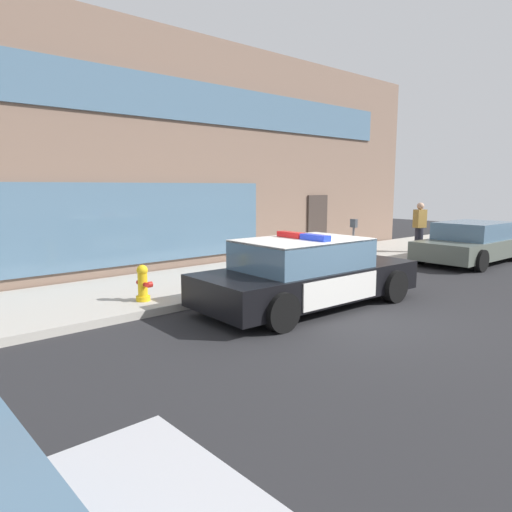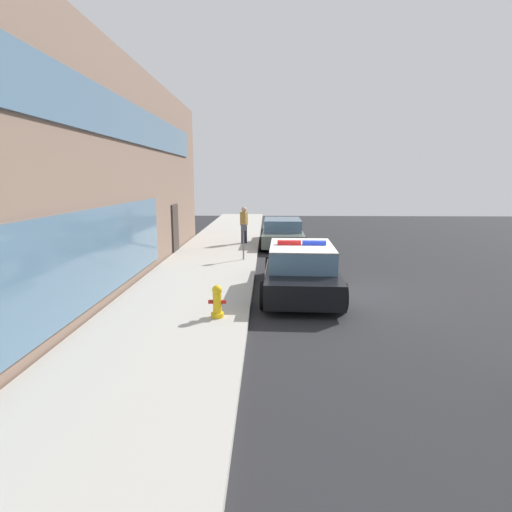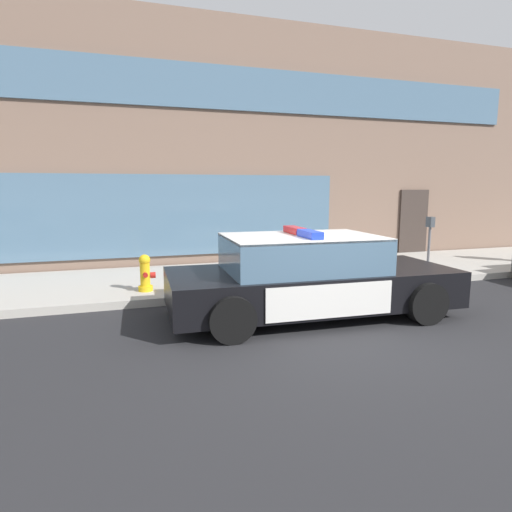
{
  "view_description": "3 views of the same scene",
  "coord_description": "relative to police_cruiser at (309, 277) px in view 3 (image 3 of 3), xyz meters",
  "views": [
    {
      "loc": [
        -6.79,
        -5.31,
        2.41
      ],
      "look_at": [
        -0.81,
        1.52,
        1.03
      ],
      "focal_mm": 32.37,
      "sensor_mm": 36.0,
      "label": 1
    },
    {
      "loc": [
        -11.13,
        1.82,
        3.15
      ],
      "look_at": [
        -0.16,
        2.12,
        1.07
      ],
      "focal_mm": 28.58,
      "sensor_mm": 36.0,
      "label": 2
    },
    {
      "loc": [
        -3.02,
        -5.63,
        2.16
      ],
      "look_at": [
        -0.7,
        1.63,
        0.95
      ],
      "focal_mm": 30.15,
      "sensor_mm": 36.0,
      "label": 3
    }
  ],
  "objects": [
    {
      "name": "fire_hydrant",
      "position": [
        -2.57,
        2.03,
        -0.18
      ],
      "size": [
        0.34,
        0.39,
        0.73
      ],
      "color": "gold",
      "rests_on": "sidewalk"
    },
    {
      "name": "parking_meter",
      "position": [
        3.94,
        1.83,
        0.4
      ],
      "size": [
        0.12,
        0.18,
        1.34
      ],
      "color": "slate",
      "rests_on": "sidewalk"
    },
    {
      "name": "police_cruiser",
      "position": [
        0.0,
        0.0,
        0.0
      ],
      "size": [
        4.88,
        2.24,
        1.49
      ],
      "rotation": [
        0.0,
        0.0,
        -0.04
      ],
      "color": "black",
      "rests_on": "ground"
    },
    {
      "name": "storefront_building",
      "position": [
        -1.62,
        10.42,
        2.59
      ],
      "size": [
        24.63,
        11.25,
        6.55
      ],
      "color": "#7A6051",
      "rests_on": "ground"
    },
    {
      "name": "sidewalk",
      "position": [
        0.01,
        3.07,
        -0.6
      ],
      "size": [
        48.0,
        3.45,
        0.15
      ],
      "primitive_type": "cube",
      "color": "#B2ADA3",
      "rests_on": "ground"
    },
    {
      "name": "ground",
      "position": [
        0.01,
        -0.87,
        -0.68
      ],
      "size": [
        48.0,
        48.0,
        0.0
      ],
      "primitive_type": "plane",
      "color": "#262628"
    }
  ]
}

